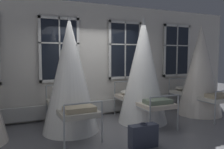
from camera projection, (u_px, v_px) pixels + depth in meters
ground at (114, 129)px, 5.39m from camera, size 19.31×19.31×0.00m
back_wall_with_windows at (93, 60)px, 6.57m from camera, size 9.93×0.10×3.19m
window_bank at (95, 78)px, 6.50m from camera, size 6.94×0.10×2.68m
cot_second at (70, 76)px, 5.16m from camera, size 1.28×1.93×2.61m
cot_third at (143, 71)px, 5.91m from camera, size 1.28×1.92×2.74m
cot_fourth at (200, 71)px, 6.68m from camera, size 1.28×1.93×2.65m
suitcase_dark at (143, 136)px, 4.32m from camera, size 0.56×0.22×0.47m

